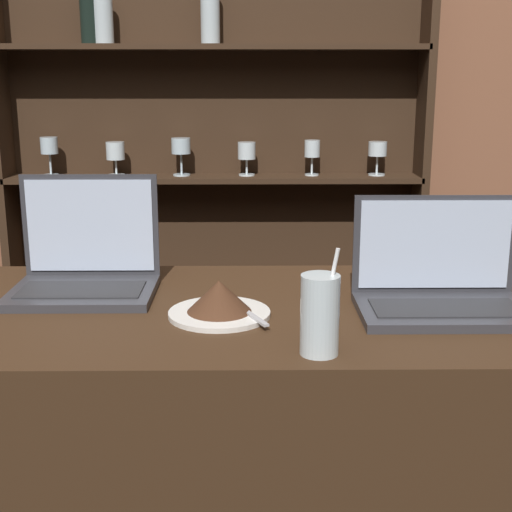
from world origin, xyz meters
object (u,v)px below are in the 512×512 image
laptop_near (86,266)px  laptop_far (441,286)px  cake_plate (219,301)px  water_glass (320,315)px

laptop_near → laptop_far: size_ratio=0.90×
laptop_near → cake_plate: bearing=-29.8°
cake_plate → water_glass: size_ratio=1.09×
laptop_near → water_glass: bearing=-37.7°
cake_plate → water_glass: bearing=-48.0°
laptop_far → water_glass: (-0.27, -0.23, 0.02)m
laptop_far → water_glass: 0.36m
laptop_near → cake_plate: (0.30, -0.17, -0.03)m
laptop_far → cake_plate: size_ratio=1.68×
laptop_far → water_glass: size_ratio=1.83×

